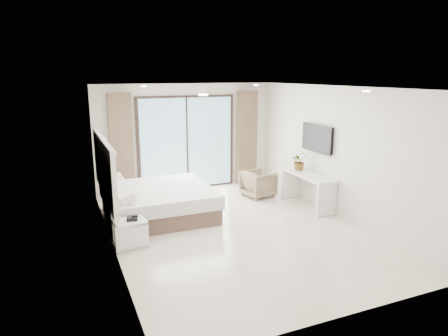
{
  "coord_description": "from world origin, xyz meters",
  "views": [
    {
      "loc": [
        -3.02,
        -6.57,
        2.94
      ],
      "look_at": [
        -0.09,
        0.4,
        1.14
      ],
      "focal_mm": 32.0,
      "sensor_mm": 36.0,
      "label": 1
    }
  ],
  "objects_px": {
    "bed": "(158,202)",
    "armchair": "(259,183)",
    "nightstand": "(130,234)",
    "console_desk": "(308,183)"
  },
  "relations": [
    {
      "from": "armchair",
      "to": "bed",
      "type": "bearing_deg",
      "value": 88.07
    },
    {
      "from": "nightstand",
      "to": "console_desk",
      "type": "distance_m",
      "value": 4.12
    },
    {
      "from": "bed",
      "to": "armchair",
      "type": "relative_size",
      "value": 3.12
    },
    {
      "from": "nightstand",
      "to": "console_desk",
      "type": "height_order",
      "value": "console_desk"
    },
    {
      "from": "nightstand",
      "to": "bed",
      "type": "bearing_deg",
      "value": 52.59
    },
    {
      "from": "bed",
      "to": "nightstand",
      "type": "distance_m",
      "value": 1.52
    },
    {
      "from": "bed",
      "to": "nightstand",
      "type": "height_order",
      "value": "bed"
    },
    {
      "from": "nightstand",
      "to": "console_desk",
      "type": "bearing_deg",
      "value": 3.08
    },
    {
      "from": "bed",
      "to": "console_desk",
      "type": "height_order",
      "value": "console_desk"
    },
    {
      "from": "armchair",
      "to": "nightstand",
      "type": "bearing_deg",
      "value": 105.54
    }
  ]
}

